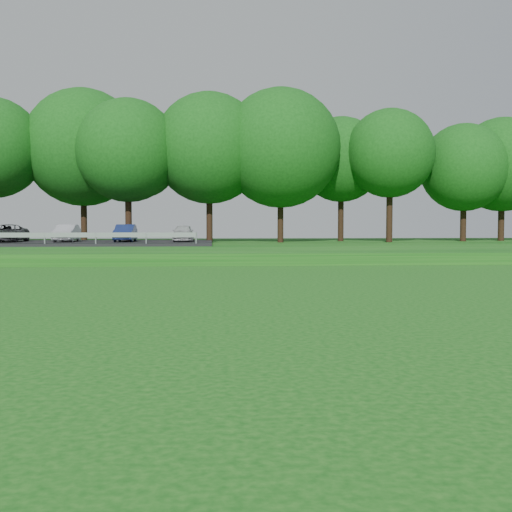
{
  "coord_description": "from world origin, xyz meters",
  "views": [
    {
      "loc": [
        -12.02,
        -12.02,
        2.11
      ],
      "look_at": [
        -10.95,
        3.44,
        1.3
      ],
      "focal_mm": 45.0,
      "sensor_mm": 36.0,
      "label": 1
    }
  ],
  "objects": [
    {
      "name": "berm",
      "position": [
        0.0,
        34.0,
        0.3
      ],
      "size": [
        130.0,
        30.0,
        0.6
      ],
      "primitive_type": "cube",
      "color": "#0D4810",
      "rests_on": "ground"
    },
    {
      "name": "treeline",
      "position": [
        0.0,
        38.0,
        8.1
      ],
      "size": [
        104.0,
        7.0,
        15.0
      ],
      "primitive_type": null,
      "color": "#104610",
      "rests_on": "berm"
    },
    {
      "name": "parking_lot",
      "position": [
        -24.42,
        32.82,
        1.06
      ],
      "size": [
        24.0,
        9.0,
        1.38
      ],
      "color": "black",
      "rests_on": "berm"
    },
    {
      "name": "walking_path",
      "position": [
        0.0,
        20.0,
        0.02
      ],
      "size": [
        130.0,
        1.6,
        0.04
      ],
      "primitive_type": "cube",
      "color": "gray",
      "rests_on": "ground"
    }
  ]
}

